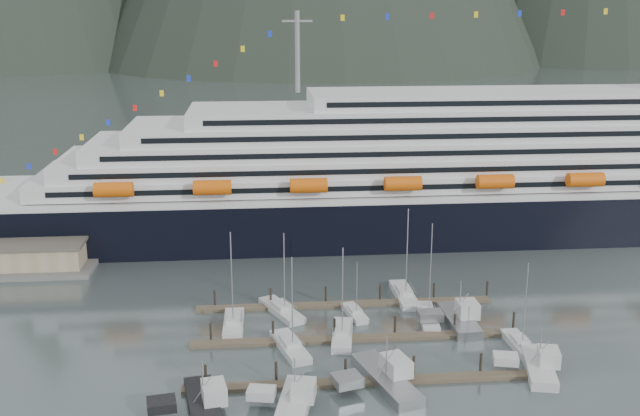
# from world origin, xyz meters

# --- Properties ---
(ground) EXTENTS (1600.00, 1600.00, 0.00)m
(ground) POSITION_xyz_m (0.00, 0.00, 0.00)
(ground) COLOR #4C5958
(ground) RESTS_ON ground
(cruise_ship) EXTENTS (210.00, 30.40, 50.30)m
(cruise_ship) POSITION_xyz_m (30.03, 54.94, 12.04)
(cruise_ship) COLOR black
(cruise_ship) RESTS_ON ground
(dock_near) EXTENTS (48.18, 2.28, 3.20)m
(dock_near) POSITION_xyz_m (-4.93, -9.95, 0.31)
(dock_near) COLOR #4E4032
(dock_near) RESTS_ON ground
(dock_mid) EXTENTS (48.18, 2.28, 3.20)m
(dock_mid) POSITION_xyz_m (-4.93, 3.05, 0.31)
(dock_mid) COLOR #4E4032
(dock_mid) RESTS_ON ground
(dock_far) EXTENTS (48.18, 2.28, 3.20)m
(dock_far) POSITION_xyz_m (-4.93, 16.05, 0.31)
(dock_far) COLOR #4E4032
(dock_far) RESTS_ON ground
(sailboat_a) EXTENTS (3.12, 10.26, 15.93)m
(sailboat_a) POSITION_xyz_m (-22.85, 9.21, 0.46)
(sailboat_a) COLOR silver
(sailboat_a) RESTS_ON ground
(sailboat_b) EXTENTS (4.48, 11.26, 14.85)m
(sailboat_b) POSITION_xyz_m (-6.87, 3.72, 0.44)
(sailboat_b) COLOR silver
(sailboat_b) RESTS_ON ground
(sailboat_c) EXTENTS (5.65, 11.00, 14.77)m
(sailboat_c) POSITION_xyz_m (-14.69, 0.54, 0.44)
(sailboat_c) COLOR silver
(sailboat_c) RESTS_ON ground
(sailboat_d) EXTENTS (3.70, 11.09, 16.35)m
(sailboat_d) POSITION_xyz_m (7.14, 9.20, 0.44)
(sailboat_d) COLOR silver
(sailboat_d) RESTS_ON ground
(sailboat_e) EXTENTS (7.24, 11.30, 14.14)m
(sailboat_e) POSITION_xyz_m (-15.37, 13.78, 0.43)
(sailboat_e) COLOR silver
(sailboat_e) RESTS_ON ground
(sailboat_f) EXTENTS (3.72, 7.95, 9.50)m
(sailboat_f) POSITION_xyz_m (-3.92, 11.80, 0.38)
(sailboat_f) COLOR silver
(sailboat_f) RESTS_ON ground
(sailboat_g) EXTENTS (3.02, 11.90, 16.30)m
(sailboat_g) POSITION_xyz_m (5.28, 18.40, 0.45)
(sailboat_g) COLOR silver
(sailboat_g) RESTS_ON ground
(sailboat_h) EXTENTS (2.91, 9.06, 13.44)m
(sailboat_h) POSITION_xyz_m (18.00, -1.56, 0.42)
(sailboat_h) COLOR silver
(sailboat_h) RESTS_ON ground
(trawler_a) EXTENTS (9.77, 13.41, 7.14)m
(trawler_a) POSITION_xyz_m (-26.08, -15.03, 0.91)
(trawler_a) COLOR black
(trawler_a) RESTS_ON ground
(trawler_b) EXTENTS (8.79, 11.39, 7.07)m
(trawler_b) POSITION_xyz_m (-15.06, -14.97, 0.90)
(trawler_b) COLOR silver
(trawler_b) RESTS_ON ground
(trawler_c) EXTENTS (11.14, 14.81, 7.34)m
(trawler_c) POSITION_xyz_m (-3.10, -10.48, 0.92)
(trawler_c) COLOR gray
(trawler_c) RESTS_ON ground
(trawler_d) EXTENTS (9.11, 11.99, 6.85)m
(trawler_d) POSITION_xyz_m (17.87, -8.81, 0.88)
(trawler_d) COLOR silver
(trawler_d) RESTS_ON ground
(trawler_e) EXTENTS (9.22, 12.10, 7.85)m
(trawler_e) POSITION_xyz_m (11.34, 6.91, 0.97)
(trawler_e) COLOR gray
(trawler_e) RESTS_ON ground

